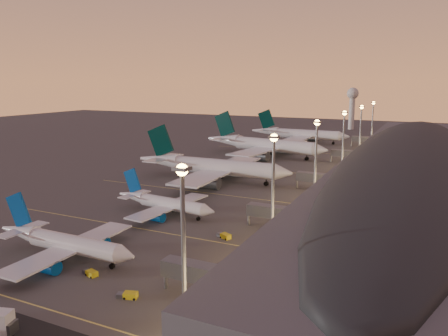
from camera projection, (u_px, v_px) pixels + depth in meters
ground at (146, 222)px, 118.04m from camera, size 700.00×700.00×0.00m
airliner_narrow_south at (64, 243)px, 93.56m from camera, size 37.19×33.07×13.35m
airliner_narrow_north at (164, 203)px, 124.87m from camera, size 34.36×30.85×12.27m
airliner_wide_near at (211, 167)px, 166.91m from camera, size 64.49×58.53×20.69m
airliner_wide_mid at (264, 145)px, 221.43m from camera, size 68.68×63.24×22.00m
airliner_wide_far at (299, 134)px, 270.46m from camera, size 62.07×56.35×19.91m
terminal_building at (410, 164)px, 154.23m from camera, size 56.35×255.00×17.46m
light_masts at (333, 137)px, 156.84m from camera, size 2.20×217.20×25.90m
radar_tower at (352, 101)px, 339.47m from camera, size 9.00×9.00×32.50m
lane_markings at (213, 189)px, 153.41m from camera, size 90.00×180.36×0.00m
baggage_tug_a at (90, 273)px, 85.61m from camera, size 3.84×2.35×1.07m
baggage_tug_b at (128, 295)px, 76.71m from camera, size 3.92×2.46×1.09m
baggage_tug_c at (224, 236)px, 106.06m from camera, size 4.18×3.02×1.16m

